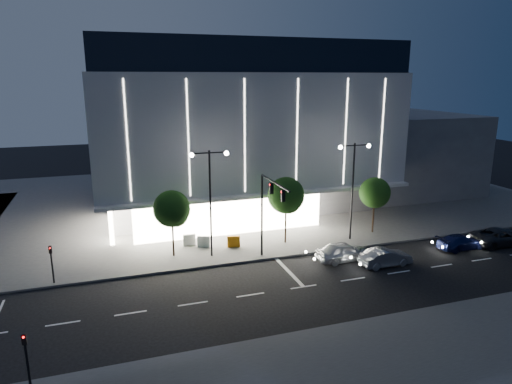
{
  "coord_description": "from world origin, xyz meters",
  "views": [
    {
      "loc": [
        -10.66,
        -28.91,
        14.55
      ],
      "look_at": [
        1.28,
        7.17,
        5.0
      ],
      "focal_mm": 32.0,
      "sensor_mm": 36.0,
      "label": 1
    }
  ],
  "objects_px": {
    "street_lamp_east": "(353,177)",
    "tree_left": "(172,211)",
    "car_fourth": "(501,237)",
    "car_second": "(385,257)",
    "barrier_c": "(234,242)",
    "ped_signal_near": "(26,354)",
    "barrier_d": "(204,242)",
    "barrier_b": "(189,240)",
    "traffic_mast": "(268,203)",
    "ped_signal_far": "(52,260)",
    "car_lead": "(344,252)",
    "street_lamp_west": "(210,188)",
    "tree_right": "(375,194)",
    "tree_mid": "(286,197)",
    "car_third": "(461,242)"
  },
  "relations": [
    {
      "from": "traffic_mast",
      "to": "street_lamp_east",
      "type": "bearing_deg",
      "value": 16.48
    },
    {
      "from": "street_lamp_east",
      "to": "tree_left",
      "type": "relative_size",
      "value": 1.57
    },
    {
      "from": "car_fourth",
      "to": "barrier_b",
      "type": "height_order",
      "value": "car_fourth"
    },
    {
      "from": "car_second",
      "to": "car_fourth",
      "type": "distance_m",
      "value": 12.54
    },
    {
      "from": "tree_left",
      "to": "car_fourth",
      "type": "relative_size",
      "value": 1.05
    },
    {
      "from": "ped_signal_near",
      "to": "car_second",
      "type": "distance_m",
      "value": 25.84
    },
    {
      "from": "car_second",
      "to": "barrier_c",
      "type": "xyz_separation_m",
      "value": [
        -10.45,
        7.39,
        -0.06
      ]
    },
    {
      "from": "traffic_mast",
      "to": "car_second",
      "type": "relative_size",
      "value": 1.65
    },
    {
      "from": "car_second",
      "to": "barrier_d",
      "type": "bearing_deg",
      "value": 55.81
    },
    {
      "from": "street_lamp_east",
      "to": "tree_mid",
      "type": "xyz_separation_m",
      "value": [
        -5.97,
        1.02,
        -1.62
      ]
    },
    {
      "from": "street_lamp_east",
      "to": "barrier_b",
      "type": "relative_size",
      "value": 8.18
    },
    {
      "from": "car_second",
      "to": "street_lamp_east",
      "type": "bearing_deg",
      "value": -4.46
    },
    {
      "from": "car_fourth",
      "to": "barrier_d",
      "type": "relative_size",
      "value": 4.95
    },
    {
      "from": "traffic_mast",
      "to": "car_second",
      "type": "xyz_separation_m",
      "value": [
        8.72,
        -3.39,
        -4.32
      ]
    },
    {
      "from": "street_lamp_east",
      "to": "tree_left",
      "type": "bearing_deg",
      "value": 176.35
    },
    {
      "from": "traffic_mast",
      "to": "ped_signal_far",
      "type": "height_order",
      "value": "traffic_mast"
    },
    {
      "from": "traffic_mast",
      "to": "barrier_d",
      "type": "xyz_separation_m",
      "value": [
        -4.22,
        4.82,
        -4.38
      ]
    },
    {
      "from": "tree_right",
      "to": "barrier_c",
      "type": "xyz_separation_m",
      "value": [
        -13.76,
        0.32,
        -3.23
      ]
    },
    {
      "from": "ped_signal_far",
      "to": "barrier_c",
      "type": "bearing_deg",
      "value": 11.26
    },
    {
      "from": "tree_mid",
      "to": "barrier_c",
      "type": "bearing_deg",
      "value": 176.17
    },
    {
      "from": "car_lead",
      "to": "car_fourth",
      "type": "distance_m",
      "value": 15.19
    },
    {
      "from": "tree_left",
      "to": "car_second",
      "type": "relative_size",
      "value": 1.34
    },
    {
      "from": "ped_signal_far",
      "to": "tree_right",
      "type": "height_order",
      "value": "tree_right"
    },
    {
      "from": "traffic_mast",
      "to": "ped_signal_far",
      "type": "relative_size",
      "value": 2.36
    },
    {
      "from": "ped_signal_near",
      "to": "car_third",
      "type": "distance_m",
      "value": 34.19
    },
    {
      "from": "tree_right",
      "to": "barrier_c",
      "type": "distance_m",
      "value": 14.14
    },
    {
      "from": "street_lamp_west",
      "to": "barrier_c",
      "type": "height_order",
      "value": "street_lamp_west"
    },
    {
      "from": "ped_signal_far",
      "to": "barrier_b",
      "type": "distance_m",
      "value": 11.65
    },
    {
      "from": "street_lamp_east",
      "to": "barrier_d",
      "type": "relative_size",
      "value": 8.18
    },
    {
      "from": "ped_signal_far",
      "to": "car_second",
      "type": "xyz_separation_m",
      "value": [
        24.72,
        -4.55,
        -1.18
      ]
    },
    {
      "from": "tree_left",
      "to": "car_fourth",
      "type": "distance_m",
      "value": 29.07
    },
    {
      "from": "street_lamp_west",
      "to": "tree_mid",
      "type": "relative_size",
      "value": 1.46
    },
    {
      "from": "tree_left",
      "to": "car_third",
      "type": "distance_m",
      "value": 25.01
    },
    {
      "from": "street_lamp_east",
      "to": "car_lead",
      "type": "bearing_deg",
      "value": -125.4
    },
    {
      "from": "ped_signal_far",
      "to": "barrier_d",
      "type": "bearing_deg",
      "value": 17.24
    },
    {
      "from": "ped_signal_far",
      "to": "ped_signal_near",
      "type": "xyz_separation_m",
      "value": [
        0.0,
        -12.0,
        0.0
      ]
    },
    {
      "from": "ped_signal_near",
      "to": "tree_right",
      "type": "xyz_separation_m",
      "value": [
        28.03,
        14.52,
        2.0
      ]
    },
    {
      "from": "tree_mid",
      "to": "car_third",
      "type": "bearing_deg",
      "value": -22.96
    },
    {
      "from": "barrier_b",
      "to": "tree_left",
      "type": "bearing_deg",
      "value": -127.48
    },
    {
      "from": "barrier_b",
      "to": "barrier_d",
      "type": "distance_m",
      "value": 1.4
    },
    {
      "from": "ped_signal_near",
      "to": "barrier_d",
      "type": "relative_size",
      "value": 2.73
    },
    {
      "from": "tree_left",
      "to": "barrier_b",
      "type": "xyz_separation_m",
      "value": [
        1.65,
        1.99,
        -3.38
      ]
    },
    {
      "from": "ped_signal_near",
      "to": "car_fourth",
      "type": "height_order",
      "value": "ped_signal_near"
    },
    {
      "from": "street_lamp_west",
      "to": "car_second",
      "type": "height_order",
      "value": "street_lamp_west"
    },
    {
      "from": "tree_left",
      "to": "tree_mid",
      "type": "relative_size",
      "value": 0.93
    },
    {
      "from": "tree_right",
      "to": "barrier_d",
      "type": "xyz_separation_m",
      "value": [
        -16.25,
        1.13,
        -3.23
      ]
    },
    {
      "from": "traffic_mast",
      "to": "ped_signal_near",
      "type": "relative_size",
      "value": 2.36
    },
    {
      "from": "car_lead",
      "to": "barrier_d",
      "type": "relative_size",
      "value": 4.22
    },
    {
      "from": "barrier_d",
      "to": "street_lamp_west",
      "type": "bearing_deg",
      "value": -63.81
    },
    {
      "from": "tree_left",
      "to": "tree_right",
      "type": "height_order",
      "value": "tree_left"
    }
  ]
}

